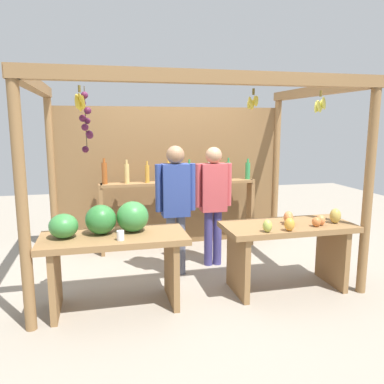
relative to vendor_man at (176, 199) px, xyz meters
The scene contains 7 objects.
ground_plane 0.96m from the vendor_man, 36.75° to the left, with size 12.00×12.00×0.00m, color gray.
market_stall 0.78m from the vendor_man, 74.95° to the left, with size 3.49×2.30×2.28m.
fruit_counter_left 1.05m from the vendor_man, 139.83° to the right, with size 1.42×0.64×1.05m.
fruit_counter_right 1.37m from the vendor_man, 31.97° to the right, with size 1.42×0.64×0.90m.
bottle_shelf_unit 0.99m from the vendor_man, 76.50° to the left, with size 2.24×0.22×1.35m.
vendor_man is the anchor object (origin of this frame).
vendor_woman 0.58m from the vendor_man, 22.77° to the left, with size 0.48×0.21×1.53m.
Camera 1 is at (-1.03, -4.53, 1.81)m, focal length 36.17 mm.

